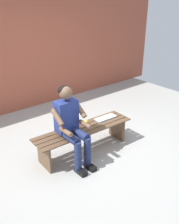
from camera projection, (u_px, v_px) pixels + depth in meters
ground_plane at (59, 223)px, 3.06m from camera, size 10.00×7.00×0.04m
bench_near at (84, 134)px, 4.28m from camera, size 1.76×0.51×0.45m
person_seated at (71, 123)px, 3.88m from camera, size 0.50×0.69×1.25m
apple at (86, 123)px, 4.33m from camera, size 0.09×0.09×0.09m
book_open at (106, 118)px, 4.56m from camera, size 0.42×0.17×0.02m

